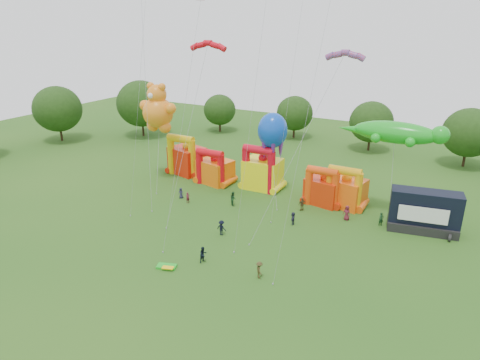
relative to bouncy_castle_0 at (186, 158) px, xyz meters
The scene contains 24 objects.
ground 32.51m from the bouncy_castle_0, 61.55° to the right, with size 160.00×160.00×0.00m, color #235417.
tree_ring 31.51m from the bouncy_castle_0, 62.93° to the right, with size 125.21×127.33×12.07m.
bouncy_castle_0 is the anchor object (origin of this frame).
bouncy_castle_1 6.64m from the bouncy_castle_0, 13.79° to the right, with size 5.69×4.92×5.75m.
bouncy_castle_2 13.97m from the bouncy_castle_0, ahead, with size 5.50×4.48×6.99m.
bouncy_castle_3 24.05m from the bouncy_castle_0, ahead, with size 5.30×4.53×5.65m.
bouncy_castle_4 26.87m from the bouncy_castle_0, ahead, with size 5.51×4.74×6.01m.
stage_trailer 37.36m from the bouncy_castle_0, ahead, with size 8.41×4.36×5.15m.
teddy_bear_kite 7.37m from the bouncy_castle_0, 101.15° to the right, with size 6.82×8.17×15.36m.
gecko_kite 33.23m from the bouncy_castle_0, ahead, with size 13.30×5.60×12.59m.
octopus_kite 17.08m from the bouncy_castle_0, ahead, with size 5.96×8.35×11.89m.
parafoil_kites 19.05m from the bouncy_castle_0, 44.18° to the right, with size 32.69×12.11×30.96m.
diamond_kites 26.85m from the bouncy_castle_0, 40.42° to the right, with size 25.41×19.03×40.37m.
folded_kite_bundle 29.26m from the bouncy_castle_0, 58.69° to the right, with size 2.22×1.61×0.31m.
spectator_0 10.92m from the bouncy_castle_0, 58.95° to the right, with size 0.77×0.50×1.58m, color #26263F.
spectator_1 12.61m from the bouncy_castle_0, 53.86° to the right, with size 0.57×0.37×1.57m, color maroon.
spectator_2 15.47m from the bouncy_castle_0, 30.09° to the right, with size 0.96×0.75×1.98m, color #19401E.
spectator_3 22.99m from the bouncy_castle_0, 44.24° to the right, with size 1.22×0.70×1.89m, color black.
spectator_4 22.91m from the bouncy_castle_0, 12.31° to the right, with size 1.11×0.46×1.89m, color #483A1D.
spectator_5 24.65m from the bouncy_castle_0, 22.05° to the right, with size 1.53×0.49×1.65m, color #24243C.
spectator_6 28.81m from the bouncy_castle_0, ahead, with size 0.96×0.63×1.97m, color maroon.
spectator_7 32.87m from the bouncy_castle_0, ahead, with size 0.63×0.42×1.74m, color #16381A.
spectator_8 28.50m from the bouncy_castle_0, 51.07° to the right, with size 0.87×0.68×1.80m, color black.
spectator_9 32.83m from the bouncy_castle_0, 41.99° to the right, with size 1.16×0.67×1.80m, color #3C3418.
Camera 1 is at (24.76, -26.29, 24.17)m, focal length 32.00 mm.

